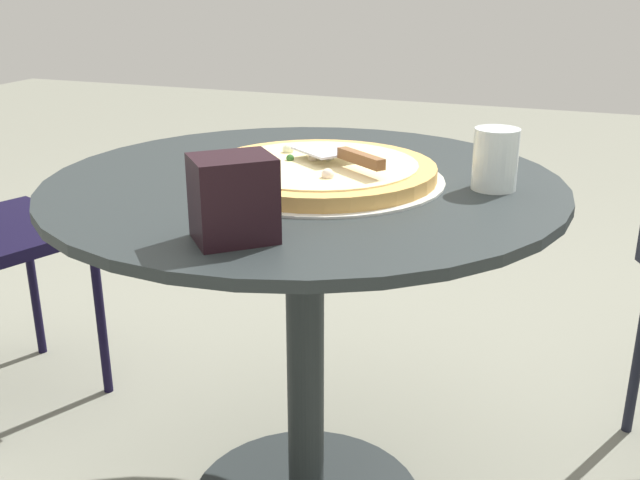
# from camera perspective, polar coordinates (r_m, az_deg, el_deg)

# --- Properties ---
(patio_table) EXTENTS (0.91, 0.91, 0.71)m
(patio_table) POSITION_cam_1_polar(r_m,az_deg,el_deg) (1.37, -1.18, -2.88)
(patio_table) COLOR #242A2B
(patio_table) RESTS_ON ground
(pizza_on_tray) EXTENTS (0.44, 0.44, 0.05)m
(pizza_on_tray) POSITION_cam_1_polar(r_m,az_deg,el_deg) (1.30, -0.00, 5.28)
(pizza_on_tray) COLOR silver
(pizza_on_tray) RESTS_ON patio_table
(pizza_server) EXTENTS (0.20, 0.16, 0.02)m
(pizza_server) POSITION_cam_1_polar(r_m,az_deg,el_deg) (1.26, 1.80, 6.58)
(pizza_server) COLOR silver
(pizza_server) RESTS_ON pizza_on_tray
(drinking_cup) EXTENTS (0.07, 0.07, 0.10)m
(drinking_cup) POSITION_cam_1_polar(r_m,az_deg,el_deg) (1.27, 13.32, 6.07)
(drinking_cup) COLOR silver
(drinking_cup) RESTS_ON patio_table
(napkin_dispenser) EXTENTS (0.14, 0.14, 0.12)m
(napkin_dispenser) POSITION_cam_1_polar(r_m,az_deg,el_deg) (1.00, -6.68, 3.18)
(napkin_dispenser) COLOR black
(napkin_dispenser) RESTS_ON patio_table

